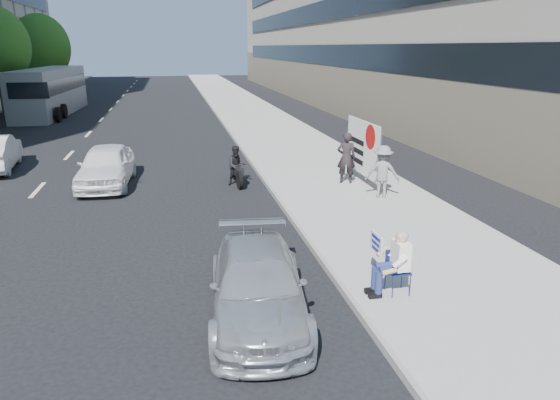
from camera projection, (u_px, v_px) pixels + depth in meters
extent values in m
plane|color=black|center=(260.00, 268.00, 11.31)|extent=(160.00, 160.00, 0.00)
cube|color=#99968F|center=(267.00, 127.00, 30.78)|extent=(5.00, 120.00, 0.15)
cylinder|color=#382616|center=(2.00, 95.00, 36.13)|extent=(0.30, 0.30, 2.97)
cylinder|color=#382616|center=(46.00, 84.00, 49.26)|extent=(0.30, 0.30, 2.62)
ellipsoid|color=#1E5516|center=(41.00, 47.00, 48.24)|extent=(5.40, 5.40, 6.21)
cylinder|color=navy|center=(393.00, 287.00, 9.59)|extent=(0.02, 0.02, 0.45)
cylinder|color=navy|center=(410.00, 286.00, 9.66)|extent=(0.02, 0.02, 0.45)
cylinder|color=navy|center=(385.00, 279.00, 9.93)|extent=(0.02, 0.02, 0.45)
cylinder|color=navy|center=(402.00, 278.00, 10.00)|extent=(0.02, 0.02, 0.45)
cube|color=navy|center=(398.00, 271.00, 9.72)|extent=(0.40, 0.40, 0.03)
cube|color=navy|center=(395.00, 259.00, 9.85)|extent=(0.40, 0.02, 0.40)
cylinder|color=navy|center=(390.00, 270.00, 9.56)|extent=(0.44, 0.17, 0.17)
cylinder|color=navy|center=(379.00, 282.00, 9.58)|extent=(0.14, 0.14, 0.46)
cube|color=black|center=(375.00, 295.00, 9.65)|extent=(0.26, 0.11, 0.10)
cylinder|color=navy|center=(386.00, 266.00, 9.75)|extent=(0.44, 0.17, 0.17)
cylinder|color=navy|center=(375.00, 278.00, 9.77)|extent=(0.14, 0.14, 0.46)
cube|color=black|center=(371.00, 291.00, 9.84)|extent=(0.26, 0.11, 0.10)
cube|color=white|center=(400.00, 255.00, 9.63)|extent=(0.26, 0.42, 0.56)
sphere|color=tan|center=(402.00, 237.00, 9.52)|extent=(0.23, 0.23, 0.23)
ellipsoid|color=gray|center=(403.00, 235.00, 9.51)|extent=(0.22, 0.24, 0.19)
ellipsoid|color=gray|center=(398.00, 241.00, 9.52)|extent=(0.10, 0.14, 0.13)
cylinder|color=white|center=(400.00, 262.00, 9.39)|extent=(0.30, 0.10, 0.25)
cylinder|color=tan|center=(389.00, 272.00, 9.40)|extent=(0.29, 0.09, 0.14)
cylinder|color=white|center=(391.00, 249.00, 9.85)|extent=(0.26, 0.20, 0.32)
cylinder|color=tan|center=(382.00, 252.00, 9.98)|extent=(0.30, 0.21, 0.18)
cube|color=white|center=(376.00, 243.00, 10.07)|extent=(0.03, 0.55, 0.40)
imported|color=slate|center=(383.00, 172.00, 15.90)|extent=(1.25, 1.02, 1.68)
imported|color=black|center=(346.00, 158.00, 17.59)|extent=(0.76, 0.60, 1.81)
cylinder|color=#4C4C4C|center=(380.00, 161.00, 16.22)|extent=(0.06, 0.06, 2.20)
cylinder|color=#4C4C4C|center=(349.00, 144.00, 19.03)|extent=(0.06, 0.06, 2.20)
cube|color=white|center=(363.00, 148.00, 17.58)|extent=(0.04, 3.00, 1.90)
cylinder|color=#A50C0C|center=(370.00, 137.00, 16.77)|extent=(0.01, 0.84, 0.84)
cube|color=black|center=(357.00, 141.00, 17.99)|extent=(0.01, 1.30, 0.18)
cube|color=black|center=(357.00, 151.00, 18.10)|extent=(0.01, 1.30, 0.18)
cube|color=black|center=(356.00, 160.00, 18.20)|extent=(0.01, 1.30, 0.18)
imported|color=#B0B2B7|center=(258.00, 285.00, 9.18)|extent=(2.19, 4.40, 1.23)
imported|color=white|center=(106.00, 166.00, 17.89)|extent=(1.94, 4.34, 1.45)
cylinder|color=black|center=(240.00, 180.00, 17.51)|extent=(0.19, 0.65, 0.64)
cylinder|color=black|center=(235.00, 171.00, 18.81)|extent=(0.19, 0.65, 0.64)
cube|color=black|center=(237.00, 169.00, 18.09)|extent=(0.38, 1.22, 0.35)
imported|color=black|center=(237.00, 166.00, 17.95)|extent=(0.75, 0.61, 1.42)
cube|color=gray|center=(51.00, 92.00, 36.66)|extent=(3.14, 12.12, 3.30)
cube|color=black|center=(31.00, 84.00, 36.24)|extent=(0.68, 11.49, 1.00)
cube|color=black|center=(68.00, 84.00, 36.76)|extent=(0.68, 11.49, 1.00)
cube|color=black|center=(28.00, 91.00, 30.88)|extent=(2.40, 0.19, 1.00)
cylinder|color=black|center=(17.00, 116.00, 32.55)|extent=(0.30, 1.01, 1.00)
cylinder|color=black|center=(58.00, 115.00, 33.05)|extent=(0.30, 1.01, 1.00)
cylinder|color=black|center=(26.00, 112.00, 34.41)|extent=(0.30, 1.01, 1.00)
cylinder|color=black|center=(64.00, 111.00, 34.92)|extent=(0.30, 1.01, 1.00)
cylinder|color=black|center=(45.00, 103.00, 40.02)|extent=(0.30, 1.01, 1.00)
cylinder|color=black|center=(78.00, 102.00, 40.52)|extent=(0.30, 1.01, 1.00)
cylinder|color=black|center=(50.00, 101.00, 41.42)|extent=(0.30, 1.01, 1.00)
cylinder|color=black|center=(81.00, 100.00, 41.92)|extent=(0.30, 1.01, 1.00)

